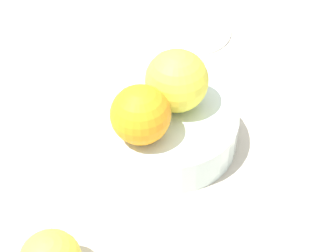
% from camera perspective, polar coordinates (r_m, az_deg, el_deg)
% --- Properties ---
extents(ground_plane, '(1.10, 1.10, 0.02)m').
position_cam_1_polar(ground_plane, '(0.64, 0.00, -2.46)').
color(ground_plane, '#BCB29E').
extents(fruit_bowl, '(0.18, 0.18, 0.05)m').
position_cam_1_polar(fruit_bowl, '(0.62, 0.00, -0.39)').
color(fruit_bowl, silver).
rests_on(fruit_bowl, ground_plane).
extents(orange_in_bowl_0, '(0.08, 0.08, 0.08)m').
position_cam_1_polar(orange_in_bowl_0, '(0.59, 1.02, 5.31)').
color(orange_in_bowl_0, yellow).
rests_on(orange_in_bowl_0, fruit_bowl).
extents(orange_in_bowl_1, '(0.07, 0.07, 0.07)m').
position_cam_1_polar(orange_in_bowl_1, '(0.55, -3.23, 1.33)').
color(orange_in_bowl_1, orange).
rests_on(orange_in_bowl_1, fruit_bowl).
extents(side_plate, '(0.14, 0.14, 0.01)m').
position_cam_1_polar(side_plate, '(0.84, 2.35, 11.12)').
color(side_plate, white).
rests_on(side_plate, ground_plane).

